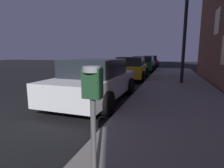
% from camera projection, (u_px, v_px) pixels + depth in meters
% --- Properties ---
extents(parking_meter, '(0.19, 0.19, 1.34)m').
position_uv_depth(parking_meter, '(93.00, 98.00, 1.73)').
color(parking_meter, '#59595B').
rests_on(parking_meter, sidewalk).
extents(car_white, '(2.06, 4.28, 1.43)m').
position_uv_depth(car_white, '(96.00, 80.00, 5.97)').
color(car_white, silver).
rests_on(car_white, ground).
extents(car_yellow_cab, '(2.13, 4.26, 1.43)m').
position_uv_depth(car_yellow_cab, '(131.00, 68.00, 11.37)').
color(car_yellow_cab, gold).
rests_on(car_yellow_cab, ground).
extents(car_green, '(2.17, 4.45, 1.43)m').
position_uv_depth(car_green, '(144.00, 64.00, 16.75)').
color(car_green, '#19592D').
rests_on(car_green, ground).
extents(car_red, '(2.11, 4.63, 1.43)m').
position_uv_depth(car_red, '(151.00, 61.00, 22.77)').
color(car_red, maroon).
rests_on(car_red, ground).
extents(street_lamp, '(0.44, 0.44, 5.20)m').
position_uv_depth(street_lamp, '(186.00, 12.00, 8.40)').
color(street_lamp, black).
rests_on(street_lamp, sidewalk).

